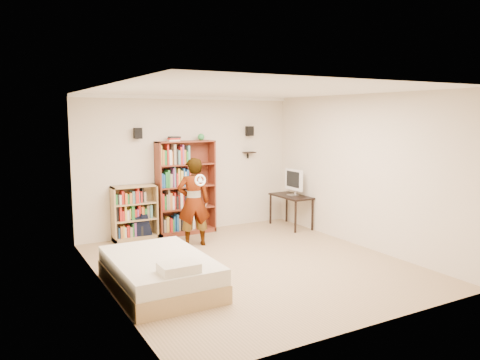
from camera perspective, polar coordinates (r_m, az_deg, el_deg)
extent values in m
cube|color=tan|center=(7.48, 1.51, -10.26)|extent=(4.50, 5.00, 0.01)
cube|color=beige|center=(9.39, -6.27, 1.87)|extent=(4.50, 0.02, 2.70)
cube|color=beige|center=(5.21, 15.74, -3.26)|extent=(4.50, 0.02, 2.70)
cube|color=beige|center=(6.34, -16.23, -1.33)|extent=(0.02, 5.00, 2.70)
cube|color=beige|center=(8.54, 14.64, 1.05)|extent=(0.02, 5.00, 2.70)
cube|color=white|center=(7.12, 1.59, 10.87)|extent=(4.50, 5.00, 0.02)
cube|color=white|center=(9.32, -6.32, 9.94)|extent=(4.50, 0.06, 0.06)
cube|color=white|center=(5.15, 16.06, 11.35)|extent=(4.50, 0.06, 0.06)
cube|color=white|center=(6.28, -16.43, 10.67)|extent=(0.06, 5.00, 0.06)
cube|color=white|center=(8.47, 14.81, 9.94)|extent=(0.06, 5.00, 0.06)
cube|color=black|center=(8.90, -12.35, 5.59)|extent=(0.14, 0.12, 0.20)
cube|color=black|center=(9.87, 1.18, 5.98)|extent=(0.14, 0.12, 0.20)
cube|color=black|center=(9.90, 1.14, 3.38)|extent=(0.25, 0.16, 0.02)
imported|color=black|center=(8.40, -5.68, -2.67)|extent=(0.65, 0.50, 1.59)
torus|color=white|center=(8.06, -4.88, -0.03)|extent=(0.21, 0.08, 0.21)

